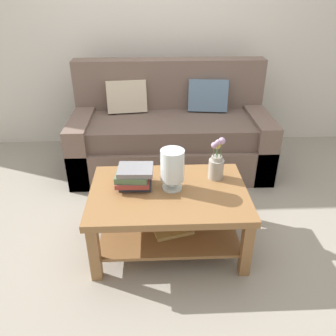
{
  "coord_description": "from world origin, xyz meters",
  "views": [
    {
      "loc": [
        -0.09,
        -2.34,
        1.79
      ],
      "look_at": [
        0.0,
        -0.18,
        0.58
      ],
      "focal_mm": 36.66,
      "sensor_mm": 36.0,
      "label": 1
    }
  ],
  "objects_px": {
    "couch": "(170,133)",
    "book_stack_main": "(134,177)",
    "glass_hurricane_vase": "(172,167)",
    "coffee_table": "(169,206)",
    "flower_pitcher": "(216,164)"
  },
  "relations": [
    {
      "from": "glass_hurricane_vase",
      "to": "flower_pitcher",
      "type": "distance_m",
      "value": 0.36
    },
    {
      "from": "couch",
      "to": "coffee_table",
      "type": "height_order",
      "value": "couch"
    },
    {
      "from": "couch",
      "to": "glass_hurricane_vase",
      "type": "bearing_deg",
      "value": -92.18
    },
    {
      "from": "book_stack_main",
      "to": "flower_pitcher",
      "type": "xyz_separation_m",
      "value": [
        0.6,
        0.1,
        0.04
      ]
    },
    {
      "from": "couch",
      "to": "coffee_table",
      "type": "distance_m",
      "value": 1.27
    },
    {
      "from": "couch",
      "to": "flower_pitcher",
      "type": "height_order",
      "value": "couch"
    },
    {
      "from": "coffee_table",
      "to": "flower_pitcher",
      "type": "bearing_deg",
      "value": 25.55
    },
    {
      "from": "coffee_table",
      "to": "glass_hurricane_vase",
      "type": "distance_m",
      "value": 0.31
    },
    {
      "from": "couch",
      "to": "coffee_table",
      "type": "bearing_deg",
      "value": -93.23
    },
    {
      "from": "flower_pitcher",
      "to": "coffee_table",
      "type": "bearing_deg",
      "value": -154.45
    },
    {
      "from": "glass_hurricane_vase",
      "to": "couch",
      "type": "bearing_deg",
      "value": 87.82
    },
    {
      "from": "coffee_table",
      "to": "flower_pitcher",
      "type": "distance_m",
      "value": 0.47
    },
    {
      "from": "couch",
      "to": "book_stack_main",
      "type": "relative_size",
      "value": 7.28
    },
    {
      "from": "coffee_table",
      "to": "glass_hurricane_vase",
      "type": "relative_size",
      "value": 3.72
    },
    {
      "from": "couch",
      "to": "glass_hurricane_vase",
      "type": "height_order",
      "value": "couch"
    }
  ]
}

